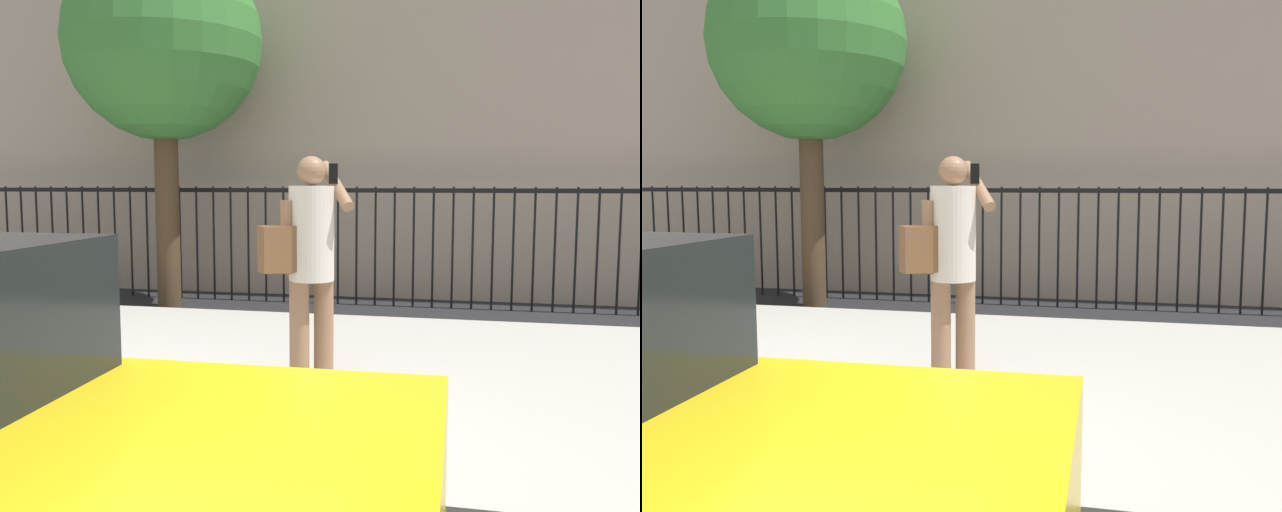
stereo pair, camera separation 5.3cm
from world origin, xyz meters
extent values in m
plane|color=black|center=(0.00, 0.00, 0.00)|extent=(60.00, 60.00, 0.00)
cube|color=#B2ADA3|center=(0.00, 2.20, 0.07)|extent=(28.00, 4.40, 0.15)
cube|color=black|center=(0.00, 5.90, 1.55)|extent=(12.00, 0.04, 0.06)
cylinder|color=black|center=(-4.98, 5.90, 0.80)|extent=(0.03, 0.03, 1.60)
cylinder|color=black|center=(-4.72, 5.90, 0.80)|extent=(0.03, 0.03, 1.60)
cylinder|color=black|center=(-4.47, 5.90, 0.80)|extent=(0.03, 0.03, 1.60)
cylinder|color=black|center=(-4.21, 5.90, 0.80)|extent=(0.03, 0.03, 1.60)
cylinder|color=black|center=(-3.96, 5.90, 0.80)|extent=(0.03, 0.03, 1.60)
cylinder|color=black|center=(-3.70, 5.90, 0.80)|extent=(0.03, 0.03, 1.60)
cylinder|color=black|center=(-3.45, 5.90, 0.80)|extent=(0.03, 0.03, 1.60)
cylinder|color=black|center=(-3.19, 5.90, 0.80)|extent=(0.03, 0.03, 1.60)
cylinder|color=black|center=(-2.94, 5.90, 0.80)|extent=(0.03, 0.03, 1.60)
cylinder|color=black|center=(-2.68, 5.90, 0.80)|extent=(0.03, 0.03, 1.60)
cylinder|color=black|center=(-2.43, 5.90, 0.80)|extent=(0.03, 0.03, 1.60)
cylinder|color=black|center=(-2.17, 5.90, 0.80)|extent=(0.03, 0.03, 1.60)
cylinder|color=black|center=(-1.91, 5.90, 0.80)|extent=(0.03, 0.03, 1.60)
cylinder|color=black|center=(-1.66, 5.90, 0.80)|extent=(0.03, 0.03, 1.60)
cylinder|color=black|center=(-1.40, 5.90, 0.80)|extent=(0.03, 0.03, 1.60)
cylinder|color=black|center=(-1.15, 5.90, 0.80)|extent=(0.03, 0.03, 1.60)
cylinder|color=black|center=(-0.89, 5.90, 0.80)|extent=(0.03, 0.03, 1.60)
cylinder|color=black|center=(-0.64, 5.90, 0.80)|extent=(0.03, 0.03, 1.60)
cylinder|color=black|center=(-0.38, 5.90, 0.80)|extent=(0.03, 0.03, 1.60)
cylinder|color=black|center=(-0.13, 5.90, 0.80)|extent=(0.03, 0.03, 1.60)
cylinder|color=black|center=(0.13, 5.90, 0.80)|extent=(0.03, 0.03, 1.60)
cylinder|color=black|center=(0.38, 5.90, 0.80)|extent=(0.03, 0.03, 1.60)
cylinder|color=black|center=(0.64, 5.90, 0.80)|extent=(0.03, 0.03, 1.60)
cylinder|color=black|center=(0.89, 5.90, 0.80)|extent=(0.03, 0.03, 1.60)
cylinder|color=black|center=(1.15, 5.90, 0.80)|extent=(0.03, 0.03, 1.60)
cylinder|color=black|center=(1.40, 5.90, 0.80)|extent=(0.03, 0.03, 1.60)
cylinder|color=black|center=(1.66, 5.90, 0.80)|extent=(0.03, 0.03, 1.60)
cylinder|color=black|center=(1.91, 5.90, 0.80)|extent=(0.03, 0.03, 1.60)
cylinder|color=black|center=(2.17, 5.90, 0.80)|extent=(0.03, 0.03, 1.60)
cylinder|color=black|center=(2.43, 5.90, 0.80)|extent=(0.03, 0.03, 1.60)
cylinder|color=black|center=(2.68, 5.90, 0.80)|extent=(0.03, 0.03, 1.60)
cylinder|color=black|center=(2.94, 5.90, 0.80)|extent=(0.03, 0.03, 1.60)
cylinder|color=black|center=(3.19, 5.90, 0.80)|extent=(0.03, 0.03, 1.60)
cylinder|color=black|center=(3.45, 5.90, 0.80)|extent=(0.03, 0.03, 1.60)
cylinder|color=black|center=(3.70, 5.90, 0.80)|extent=(0.03, 0.03, 1.60)
cylinder|color=#936B4C|center=(0.78, 1.88, 0.54)|extent=(0.15, 0.15, 0.77)
cylinder|color=#936B4C|center=(0.61, 1.76, 0.54)|extent=(0.15, 0.15, 0.77)
cylinder|color=silver|center=(0.70, 1.82, 1.28)|extent=(0.47, 0.47, 0.71)
sphere|color=#936B4C|center=(0.70, 1.82, 1.74)|extent=(0.22, 0.22, 0.22)
cylinder|color=#936B4C|center=(0.86, 1.94, 1.63)|extent=(0.36, 0.45, 0.38)
cylinder|color=#936B4C|center=(0.53, 1.71, 1.25)|extent=(0.09, 0.09, 0.54)
cube|color=black|center=(0.85, 1.86, 1.72)|extent=(0.06, 0.05, 0.15)
cube|color=brown|center=(0.48, 1.67, 1.17)|extent=(0.32, 0.29, 0.34)
cube|color=#333338|center=(-2.87, 3.75, 0.35)|extent=(0.08, 0.41, 0.40)
cylinder|color=#4C3823|center=(-2.04, 5.22, 1.38)|extent=(0.31, 0.31, 2.77)
sphere|color=#387A33|center=(-2.04, 5.22, 3.47)|extent=(2.55, 2.55, 2.55)
camera|label=1|loc=(1.81, -3.05, 1.65)|focal=37.77mm
camera|label=2|loc=(1.87, -3.04, 1.65)|focal=37.77mm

